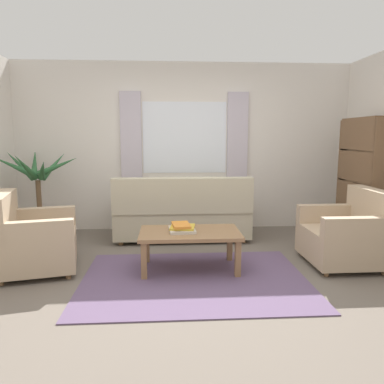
{
  "coord_description": "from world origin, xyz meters",
  "views": [
    {
      "loc": [
        -0.26,
        -3.63,
        1.48
      ],
      "look_at": [
        0.02,
        0.7,
        0.82
      ],
      "focal_mm": 34.5,
      "sensor_mm": 36.0,
      "label": 1
    }
  ],
  "objects_px": {
    "armchair_right": "(348,235)",
    "bookshelf": "(362,189)",
    "coffee_table": "(190,236)",
    "armchair_left": "(31,240)",
    "couch": "(182,214)",
    "book_stack_on_table": "(182,228)",
    "potted_plant": "(39,204)"
  },
  "relations": [
    {
      "from": "armchair_right",
      "to": "bookshelf",
      "type": "relative_size",
      "value": 0.51
    },
    {
      "from": "coffee_table",
      "to": "bookshelf",
      "type": "bearing_deg",
      "value": 19.4
    },
    {
      "from": "armchair_left",
      "to": "coffee_table",
      "type": "relative_size",
      "value": 0.91
    },
    {
      "from": "couch",
      "to": "book_stack_on_table",
      "type": "height_order",
      "value": "couch"
    },
    {
      "from": "armchair_left",
      "to": "armchair_right",
      "type": "relative_size",
      "value": 1.14
    },
    {
      "from": "armchair_left",
      "to": "couch",
      "type": "bearing_deg",
      "value": -68.2
    },
    {
      "from": "couch",
      "to": "book_stack_on_table",
      "type": "relative_size",
      "value": 5.71
    },
    {
      "from": "potted_plant",
      "to": "couch",
      "type": "bearing_deg",
      "value": -3.79
    },
    {
      "from": "potted_plant",
      "to": "coffee_table",
      "type": "bearing_deg",
      "value": -33.36
    },
    {
      "from": "couch",
      "to": "armchair_left",
      "type": "bearing_deg",
      "value": 34.48
    },
    {
      "from": "couch",
      "to": "armchair_right",
      "type": "bearing_deg",
      "value": 147.55
    },
    {
      "from": "armchair_right",
      "to": "book_stack_on_table",
      "type": "xyz_separation_m",
      "value": [
        -1.91,
        -0.04,
        0.12
      ]
    },
    {
      "from": "armchair_left",
      "to": "bookshelf",
      "type": "bearing_deg",
      "value": -92.11
    },
    {
      "from": "coffee_table",
      "to": "bookshelf",
      "type": "height_order",
      "value": "bookshelf"
    },
    {
      "from": "book_stack_on_table",
      "to": "bookshelf",
      "type": "bearing_deg",
      "value": 18.41
    },
    {
      "from": "coffee_table",
      "to": "book_stack_on_table",
      "type": "height_order",
      "value": "book_stack_on_table"
    },
    {
      "from": "couch",
      "to": "armchair_left",
      "type": "relative_size",
      "value": 1.9
    },
    {
      "from": "armchair_left",
      "to": "coffee_table",
      "type": "xyz_separation_m",
      "value": [
        1.74,
        -0.07,
        0.03
      ]
    },
    {
      "from": "couch",
      "to": "coffee_table",
      "type": "xyz_separation_m",
      "value": [
        0.04,
        -1.24,
        0.01
      ]
    },
    {
      "from": "armchair_left",
      "to": "book_stack_on_table",
      "type": "distance_m",
      "value": 1.66
    },
    {
      "from": "coffee_table",
      "to": "bookshelf",
      "type": "distance_m",
      "value": 2.55
    },
    {
      "from": "armchair_right",
      "to": "coffee_table",
      "type": "height_order",
      "value": "armchair_right"
    },
    {
      "from": "armchair_left",
      "to": "coffee_table",
      "type": "height_order",
      "value": "armchair_left"
    },
    {
      "from": "armchair_left",
      "to": "bookshelf",
      "type": "relative_size",
      "value": 0.58
    },
    {
      "from": "couch",
      "to": "potted_plant",
      "type": "xyz_separation_m",
      "value": [
        -2.05,
        0.14,
        0.15
      ]
    },
    {
      "from": "armchair_right",
      "to": "coffee_table",
      "type": "distance_m",
      "value": 1.83
    },
    {
      "from": "potted_plant",
      "to": "bookshelf",
      "type": "relative_size",
      "value": 0.77
    },
    {
      "from": "armchair_left",
      "to": "book_stack_on_table",
      "type": "height_order",
      "value": "armchair_left"
    },
    {
      "from": "armchair_right",
      "to": "bookshelf",
      "type": "xyz_separation_m",
      "value": [
        0.55,
        0.78,
        0.42
      ]
    },
    {
      "from": "couch",
      "to": "armchair_right",
      "type": "xyz_separation_m",
      "value": [
        1.86,
        -1.18,
        -0.01
      ]
    },
    {
      "from": "book_stack_on_table",
      "to": "potted_plant",
      "type": "bearing_deg",
      "value": 145.87
    },
    {
      "from": "book_stack_on_table",
      "to": "bookshelf",
      "type": "xyz_separation_m",
      "value": [
        2.46,
        0.82,
        0.3
      ]
    }
  ]
}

